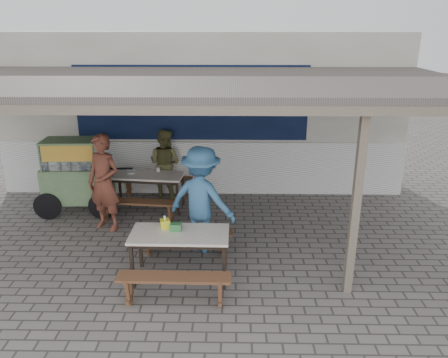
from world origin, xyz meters
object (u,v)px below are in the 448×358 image
at_px(bench_right_street, 174,283).
at_px(patron_right_table, 202,199).
at_px(bench_left_street, 137,206).
at_px(patron_wall_side, 165,163).
at_px(table_right, 180,238).
at_px(tissue_box, 165,224).
at_px(donation_box, 176,227).
at_px(bench_right_wall, 186,237).
at_px(bench_left_wall, 157,182).
at_px(patron_street_side, 104,183).
at_px(table_left, 147,178).
at_px(condiment_bowl, 131,172).
at_px(vendor_cart, 76,174).
at_px(condiment_jar, 158,170).

height_order(bench_right_street, patron_right_table, patron_right_table).
xyz_separation_m(bench_left_street, patron_wall_side, (0.35, 1.39, 0.42)).
height_order(table_right, tissue_box, tissue_box).
bearing_deg(bench_left_street, donation_box, -56.38).
distance_m(bench_left_street, bench_right_street, 2.84).
height_order(bench_right_wall, donation_box, donation_box).
height_order(bench_left_wall, tissue_box, tissue_box).
bearing_deg(tissue_box, patron_right_table, 56.75).
distance_m(bench_left_wall, patron_right_table, 2.74).
bearing_deg(patron_street_side, table_left, 81.23).
xyz_separation_m(bench_right_wall, condiment_bowl, (-1.32, 2.03, 0.44)).
relative_size(bench_left_street, table_right, 1.11).
bearing_deg(vendor_cart, patron_street_side, -46.40).
distance_m(table_left, donation_box, 2.73).
distance_m(table_right, patron_right_table, 1.00).
distance_m(bench_left_street, table_right, 2.25).
bearing_deg(bench_right_street, bench_right_wall, 90.00).
bearing_deg(patron_wall_side, condiment_jar, 106.57).
bearing_deg(donation_box, patron_street_side, 133.09).
bearing_deg(patron_street_side, patron_wall_side, 85.43).
xyz_separation_m(patron_wall_side, tissue_box, (0.47, -3.18, 0.05)).
bearing_deg(bench_left_street, table_left, 90.00).
bearing_deg(bench_right_street, bench_left_street, 112.19).
distance_m(patron_street_side, donation_box, 2.22).
relative_size(bench_left_street, patron_street_side, 0.89).
relative_size(bench_left_wall, patron_street_side, 0.89).
bearing_deg(donation_box, bench_left_wall, 104.55).
relative_size(bench_left_wall, patron_wall_side, 1.06).
relative_size(bench_left_street, tissue_box, 12.02).
height_order(patron_right_table, condiment_jar, patron_right_table).
height_order(table_left, vendor_cart, vendor_cart).
bearing_deg(table_right, condiment_bowl, 116.49).
height_order(table_left, tissue_box, tissue_box).
bearing_deg(patron_street_side, bench_right_street, -33.47).
bearing_deg(bench_right_wall, patron_right_table, 44.44).
bearing_deg(table_right, patron_wall_side, 102.51).
relative_size(bench_right_street, condiment_bowl, 7.07).
distance_m(tissue_box, condiment_bowl, 2.76).
bearing_deg(bench_left_wall, bench_right_street, -71.56).
height_order(vendor_cart, patron_street_side, patron_street_side).
distance_m(bench_left_street, bench_left_wall, 1.40).
bearing_deg(condiment_jar, patron_wall_side, 82.86).
bearing_deg(bench_left_wall, condiment_jar, -69.04).
bearing_deg(tissue_box, table_right, -35.85).
bearing_deg(condiment_jar, table_left, -139.24).
xyz_separation_m(bench_left_wall, condiment_bowl, (-0.40, -0.64, 0.43)).
relative_size(bench_right_street, tissue_box, 11.52).
distance_m(table_right, bench_right_street, 0.76).
relative_size(patron_street_side, patron_wall_side, 1.19).
distance_m(bench_left_wall, patron_street_side, 1.87).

